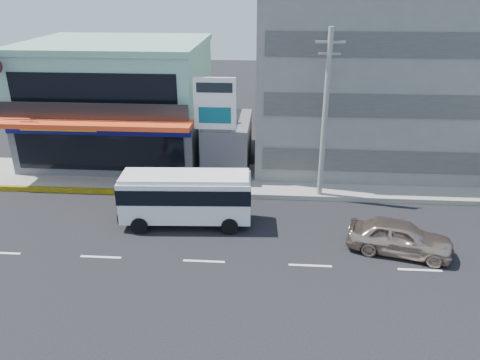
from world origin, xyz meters
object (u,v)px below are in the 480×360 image
at_px(shop_building, 120,104).
at_px(billboard, 215,110).
at_px(concrete_building, 375,62).
at_px(satellite_dish, 226,123).
at_px(minibus, 186,195).
at_px(motorcycle_rider, 138,196).
at_px(sedan, 400,237).
at_px(utility_pole_near, 325,116).

relative_size(shop_building, billboard, 1.80).
relative_size(shop_building, concrete_building, 0.77).
relative_size(satellite_dish, minibus, 0.21).
bearing_deg(shop_building, minibus, -57.54).
bearing_deg(minibus, motorcycle_rider, 152.62).
distance_m(billboard, minibus, 6.49).
xyz_separation_m(satellite_dish, billboard, (-0.50, -1.80, 1.35)).
height_order(sedan, motorcycle_rider, motorcycle_rider).
distance_m(utility_pole_near, sedan, 8.03).
xyz_separation_m(shop_building, utility_pole_near, (14.00, -6.55, 1.15)).
bearing_deg(shop_building, utility_pole_near, -25.06).
relative_size(billboard, utility_pole_near, 0.69).
height_order(shop_building, utility_pole_near, utility_pole_near).
bearing_deg(motorcycle_rider, concrete_building, 33.73).
height_order(satellite_dish, minibus, satellite_dish).
distance_m(billboard, sedan, 13.15).
bearing_deg(sedan, satellite_dish, 59.32).
height_order(satellite_dish, utility_pole_near, utility_pole_near).
relative_size(billboard, motorcycle_rider, 2.82).
xyz_separation_m(satellite_dish, sedan, (9.34, -9.50, -2.73)).
height_order(concrete_building, utility_pole_near, concrete_building).
relative_size(shop_building, minibus, 1.76).
distance_m(satellite_dish, utility_pole_near, 7.17).
bearing_deg(billboard, sedan, -38.04).
relative_size(concrete_building, satellite_dish, 10.67).
distance_m(concrete_building, minibus, 16.97).
bearing_deg(minibus, concrete_building, 44.81).
relative_size(utility_pole_near, motorcycle_rider, 4.09).
bearing_deg(satellite_dish, concrete_building, 21.80).
xyz_separation_m(utility_pole_near, motorcycle_rider, (-10.59, -2.14, -4.34)).
height_order(billboard, sedan, billboard).
xyz_separation_m(concrete_building, utility_pole_near, (-4.00, -7.60, -1.85)).
relative_size(minibus, motorcycle_rider, 2.88).
height_order(utility_pole_near, minibus, utility_pole_near).
height_order(shop_building, minibus, shop_building).
bearing_deg(shop_building, satellite_dish, -20.21).
xyz_separation_m(shop_building, minibus, (6.56, -10.31, -2.27)).
distance_m(concrete_building, utility_pole_near, 8.79).
height_order(utility_pole_near, sedan, utility_pole_near).
relative_size(shop_building, motorcycle_rider, 5.07).
relative_size(concrete_building, utility_pole_near, 1.60).
bearing_deg(shop_building, concrete_building, 3.35).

